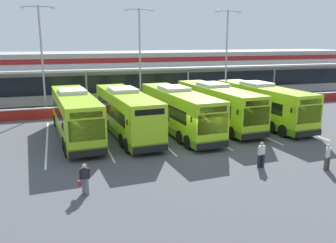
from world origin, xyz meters
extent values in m
plane|color=#4C4C51|center=(0.00, 0.00, 0.00)|extent=(200.00, 200.00, 0.00)
cube|color=silver|center=(0.00, 27.00, 2.75)|extent=(70.00, 10.00, 5.50)
cube|color=#19232D|center=(0.00, 21.98, 2.30)|extent=(66.00, 0.08, 2.20)
cube|color=maroon|center=(0.00, 21.97, 5.15)|extent=(68.00, 0.08, 0.60)
cube|color=beige|center=(0.00, 20.50, 4.20)|extent=(67.00, 3.00, 0.24)
cube|color=gray|center=(0.00, 27.00, 5.75)|extent=(70.00, 10.00, 0.50)
cylinder|color=#999999|center=(-6.20, 19.30, 2.10)|extent=(0.20, 0.20, 4.20)
cylinder|color=#999999|center=(6.20, 19.30, 2.10)|extent=(0.20, 0.20, 4.20)
cylinder|color=#999999|center=(18.60, 19.30, 2.10)|extent=(0.20, 0.20, 4.20)
cube|color=maroon|center=(0.00, 14.50, 0.50)|extent=(60.00, 0.36, 1.00)
cube|color=#B2B2B2|center=(0.00, 14.50, 1.05)|extent=(60.00, 0.40, 0.10)
cube|color=#9ED11E|center=(-8.26, 6.30, 1.91)|extent=(3.36, 12.15, 3.19)
cube|color=#598419|center=(-8.26, 6.30, 0.59)|extent=(3.38, 12.17, 0.56)
cube|color=black|center=(-8.29, 6.70, 2.15)|extent=(3.22, 9.75, 0.96)
cube|color=black|center=(-7.86, 0.36, 2.05)|extent=(2.31, 0.26, 1.40)
cube|color=black|center=(-7.86, 0.35, 3.05)|extent=(2.05, 0.22, 0.40)
cube|color=silver|center=(-8.33, 7.30, 3.64)|extent=(2.23, 2.93, 0.28)
cube|color=black|center=(-7.85, 0.25, 0.55)|extent=(2.46, 0.33, 0.44)
cube|color=black|center=(-6.43, 0.81, 2.40)|extent=(0.09, 0.13, 0.36)
cube|color=black|center=(-9.33, 0.61, 2.40)|extent=(0.09, 0.13, 0.36)
cylinder|color=black|center=(-7.38, 10.97, 0.52)|extent=(0.39, 1.06, 1.04)
cylinder|color=black|center=(-9.76, 10.81, 0.52)|extent=(0.39, 1.06, 1.04)
cylinder|color=black|center=(-6.85, 3.19, 0.52)|extent=(0.39, 1.06, 1.04)
cylinder|color=black|center=(-9.24, 3.03, 0.52)|extent=(0.39, 1.06, 1.04)
cylinder|color=black|center=(-6.76, 1.79, 0.52)|extent=(0.39, 1.06, 1.04)
cylinder|color=black|center=(-9.14, 1.63, 0.52)|extent=(0.39, 1.06, 1.04)
cube|color=#9ED11E|center=(-4.23, 5.93, 1.91)|extent=(3.36, 12.15, 3.19)
cube|color=#598419|center=(-4.23, 5.93, 0.59)|extent=(3.38, 12.17, 0.56)
cube|color=black|center=(-4.26, 6.33, 2.15)|extent=(3.22, 9.75, 0.96)
cube|color=black|center=(-3.83, 0.00, 2.05)|extent=(2.31, 0.26, 1.40)
cube|color=black|center=(-3.83, -0.01, 3.05)|extent=(2.05, 0.22, 0.40)
cube|color=silver|center=(-4.30, 6.93, 3.64)|extent=(2.23, 2.93, 0.28)
cube|color=black|center=(-3.82, -0.11, 0.55)|extent=(2.46, 0.33, 0.44)
cube|color=black|center=(-2.40, 0.44, 2.40)|extent=(0.09, 0.13, 0.36)
cube|color=black|center=(-5.30, 0.25, 2.40)|extent=(0.09, 0.13, 0.36)
cylinder|color=black|center=(-3.35, 10.60, 0.52)|extent=(0.39, 1.06, 1.04)
cylinder|color=black|center=(-5.73, 10.44, 0.52)|extent=(0.39, 1.06, 1.04)
cylinder|color=black|center=(-2.82, 2.82, 0.52)|extent=(0.39, 1.06, 1.04)
cylinder|color=black|center=(-5.21, 2.66, 0.52)|extent=(0.39, 1.06, 1.04)
cylinder|color=black|center=(-2.73, 1.42, 0.52)|extent=(0.39, 1.06, 1.04)
cylinder|color=black|center=(-5.11, 1.26, 0.52)|extent=(0.39, 1.06, 1.04)
cube|color=#9ED11E|center=(0.08, 5.45, 1.91)|extent=(3.36, 12.15, 3.19)
cube|color=#598419|center=(0.08, 5.45, 0.59)|extent=(3.38, 12.17, 0.56)
cube|color=black|center=(0.05, 5.85, 2.15)|extent=(3.22, 9.75, 0.96)
cube|color=black|center=(0.48, -0.49, 2.05)|extent=(2.31, 0.26, 1.40)
cube|color=black|center=(0.48, -0.50, 3.05)|extent=(2.05, 0.22, 0.40)
cube|color=silver|center=(0.01, 6.45, 3.64)|extent=(2.23, 2.93, 0.28)
cube|color=black|center=(0.49, -0.60, 0.55)|extent=(2.46, 0.33, 0.44)
cube|color=black|center=(1.91, -0.04, 2.40)|extent=(0.09, 0.13, 0.36)
cube|color=black|center=(-0.99, -0.24, 2.40)|extent=(0.09, 0.13, 0.36)
cylinder|color=black|center=(0.96, 10.12, 0.52)|extent=(0.39, 1.06, 1.04)
cylinder|color=black|center=(-1.42, 9.96, 0.52)|extent=(0.39, 1.06, 1.04)
cylinder|color=black|center=(1.49, 2.34, 0.52)|extent=(0.39, 1.06, 1.04)
cylinder|color=black|center=(-0.90, 2.18, 0.52)|extent=(0.39, 1.06, 1.04)
cylinder|color=black|center=(1.58, 0.94, 0.52)|extent=(0.39, 1.06, 1.04)
cylinder|color=black|center=(-0.80, 0.78, 0.52)|extent=(0.39, 1.06, 1.04)
cube|color=#9ED11E|center=(4.24, 6.73, 1.91)|extent=(3.36, 12.15, 3.19)
cube|color=#598419|center=(4.24, 6.73, 0.59)|extent=(3.38, 12.17, 0.56)
cube|color=black|center=(4.22, 7.13, 2.15)|extent=(3.22, 9.75, 0.96)
cube|color=black|center=(4.65, 0.80, 2.05)|extent=(2.31, 0.26, 1.40)
cube|color=black|center=(4.65, 0.79, 3.05)|extent=(2.05, 0.22, 0.40)
cube|color=silver|center=(4.18, 7.73, 3.64)|extent=(2.23, 2.93, 0.28)
cube|color=black|center=(4.66, 0.69, 0.55)|extent=(2.46, 0.33, 0.44)
cube|color=black|center=(6.08, 1.24, 2.40)|extent=(0.09, 0.13, 0.36)
cube|color=black|center=(3.17, 1.05, 2.40)|extent=(0.09, 0.13, 0.36)
cylinder|color=black|center=(5.13, 11.40, 0.52)|extent=(0.39, 1.06, 1.04)
cylinder|color=black|center=(2.74, 11.24, 0.52)|extent=(0.39, 1.06, 1.04)
cylinder|color=black|center=(5.65, 3.62, 0.52)|extent=(0.39, 1.06, 1.04)
cylinder|color=black|center=(3.27, 3.46, 0.52)|extent=(0.39, 1.06, 1.04)
cylinder|color=black|center=(5.75, 2.22, 0.52)|extent=(0.39, 1.06, 1.04)
cylinder|color=black|center=(3.36, 2.06, 0.52)|extent=(0.39, 1.06, 1.04)
cube|color=#9ED11E|center=(8.47, 6.07, 1.91)|extent=(3.36, 12.15, 3.19)
cube|color=#598419|center=(8.47, 6.07, 0.59)|extent=(3.38, 12.17, 0.56)
cube|color=black|center=(8.44, 6.47, 2.15)|extent=(3.22, 9.75, 0.96)
cube|color=black|center=(8.87, 0.14, 2.05)|extent=(2.31, 0.26, 1.40)
cube|color=black|center=(8.87, 0.13, 3.05)|extent=(2.05, 0.22, 0.40)
cube|color=silver|center=(8.40, 7.07, 3.64)|extent=(2.23, 2.93, 0.28)
cube|color=black|center=(8.88, 0.03, 0.55)|extent=(2.46, 0.33, 0.44)
cube|color=black|center=(10.30, 0.58, 2.40)|extent=(0.09, 0.13, 0.36)
cube|color=black|center=(7.40, 0.39, 2.40)|extent=(0.09, 0.13, 0.36)
cylinder|color=black|center=(9.35, 10.74, 0.52)|extent=(0.39, 1.06, 1.04)
cylinder|color=black|center=(6.96, 10.58, 0.52)|extent=(0.39, 1.06, 1.04)
cylinder|color=black|center=(9.88, 2.96, 0.52)|extent=(0.39, 1.06, 1.04)
cylinder|color=black|center=(7.49, 2.80, 0.52)|extent=(0.39, 1.06, 1.04)
cylinder|color=black|center=(9.97, 1.57, 0.52)|extent=(0.39, 1.06, 1.04)
cylinder|color=black|center=(7.59, 1.40, 0.52)|extent=(0.39, 1.06, 1.04)
cube|color=silver|center=(-10.50, 6.00, 0.00)|extent=(0.14, 13.00, 0.01)
cube|color=silver|center=(-6.30, 6.00, 0.00)|extent=(0.14, 13.00, 0.01)
cube|color=silver|center=(-2.10, 6.00, 0.00)|extent=(0.14, 13.00, 0.01)
cube|color=silver|center=(2.10, 6.00, 0.00)|extent=(0.14, 13.00, 0.01)
cube|color=silver|center=(6.30, 6.00, 0.00)|extent=(0.14, 13.00, 0.01)
cube|color=silver|center=(10.50, 6.00, 0.00)|extent=(0.14, 13.00, 0.01)
cube|color=slate|center=(-8.56, -4.67, 0.42)|extent=(0.16, 0.19, 0.84)
cube|color=slate|center=(-8.39, -4.77, 0.42)|extent=(0.16, 0.19, 0.84)
cube|color=black|center=(-8.48, -4.72, 1.12)|extent=(0.36, 0.26, 0.56)
cube|color=black|center=(-8.69, -4.74, 1.09)|extent=(0.10, 0.11, 0.54)
cube|color=black|center=(-8.26, -4.70, 1.09)|extent=(0.10, 0.11, 0.54)
sphere|color=#DBB293|center=(-8.48, -4.72, 1.51)|extent=(0.22, 0.22, 0.22)
cube|color=maroon|center=(-8.77, -4.73, 0.63)|extent=(0.15, 0.29, 0.22)
cylinder|color=maroon|center=(-8.77, -4.73, 0.81)|extent=(0.02, 0.02, 0.16)
cube|color=black|center=(2.03, -4.02, 0.42)|extent=(0.18, 0.21, 0.84)
cube|color=black|center=(2.21, -4.09, 0.42)|extent=(0.18, 0.21, 0.84)
cube|color=silver|center=(2.12, -4.05, 1.12)|extent=(0.38, 0.30, 0.56)
cube|color=silver|center=(1.91, -4.11, 1.09)|extent=(0.11, 0.12, 0.54)
cube|color=silver|center=(2.33, -4.00, 1.09)|extent=(0.11, 0.12, 0.54)
sphere|color=tan|center=(2.12, -4.05, 1.51)|extent=(0.22, 0.22, 0.22)
cube|color=#4C4238|center=(5.57, -5.63, 0.42)|extent=(0.22, 0.23, 0.84)
cube|color=#4C4238|center=(5.77, -5.62, 0.42)|extent=(0.22, 0.23, 0.84)
cube|color=silver|center=(5.67, -5.63, 1.12)|extent=(0.40, 0.39, 0.56)
cube|color=silver|center=(5.51, -5.77, 1.09)|extent=(0.13, 0.13, 0.54)
cube|color=silver|center=(5.83, -5.48, 1.09)|extent=(0.13, 0.13, 0.54)
sphere|color=#DBB293|center=(5.67, -5.63, 1.51)|extent=(0.22, 0.22, 0.22)
cylinder|color=#9E9EA3|center=(-10.69, 17.01, 5.50)|extent=(0.20, 0.20, 11.00)
cylinder|color=#9E9EA3|center=(-10.69, 17.01, 10.85)|extent=(2.80, 0.10, 0.10)
cube|color=silver|center=(-12.09, 17.01, 10.75)|extent=(0.44, 0.28, 0.20)
cube|color=silver|center=(-9.29, 17.01, 10.75)|extent=(0.44, 0.28, 0.20)
cylinder|color=#9E9EA3|center=(-0.36, 17.28, 5.50)|extent=(0.20, 0.20, 11.00)
cylinder|color=#9E9EA3|center=(-0.36, 17.28, 10.85)|extent=(2.80, 0.10, 0.10)
cube|color=silver|center=(-1.76, 17.28, 10.75)|extent=(0.44, 0.28, 0.20)
cube|color=silver|center=(1.04, 17.28, 10.75)|extent=(0.44, 0.28, 0.20)
cylinder|color=#9E9EA3|center=(9.87, 16.39, 5.50)|extent=(0.20, 0.20, 11.00)
cylinder|color=#9E9EA3|center=(9.87, 16.39, 10.85)|extent=(2.80, 0.10, 0.10)
cube|color=silver|center=(8.47, 16.39, 10.75)|extent=(0.44, 0.28, 0.20)
cube|color=silver|center=(11.27, 16.39, 10.75)|extent=(0.44, 0.28, 0.20)
camera|label=1|loc=(-9.56, -21.96, 7.69)|focal=37.94mm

